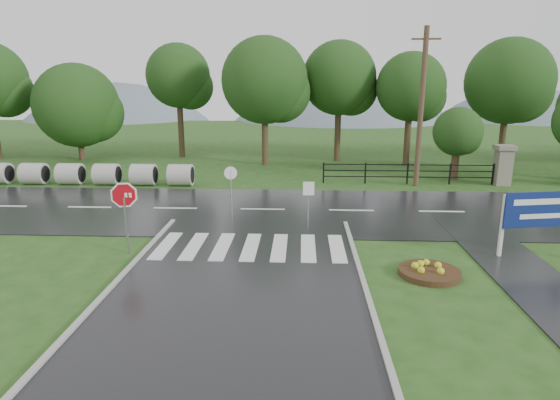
{
  "coord_description": "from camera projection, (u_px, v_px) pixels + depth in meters",
  "views": [
    {
      "loc": [
        1.73,
        -10.34,
        5.64
      ],
      "look_at": [
        0.97,
        6.0,
        1.5
      ],
      "focal_mm": 30.0,
      "sensor_mm": 36.0,
      "label": 1
    }
  ],
  "objects": [
    {
      "name": "main_road",
      "position": [
        263.0,
        210.0,
        21.16
      ],
      "size": [
        90.0,
        8.0,
        0.04
      ],
      "primitive_type": "cube",
      "color": "black",
      "rests_on": "ground"
    },
    {
      "name": "culvert_pipes",
      "position": [
        70.0,
        174.0,
        26.36
      ],
      "size": [
        13.9,
        1.2,
        1.2
      ],
      "color": "#9E9B93",
      "rests_on": "ground"
    },
    {
      "name": "crosswalk",
      "position": [
        251.0,
        247.0,
        16.31
      ],
      "size": [
        6.5,
        2.8,
        0.02
      ],
      "color": "silver",
      "rests_on": "ground"
    },
    {
      "name": "pillar_west",
      "position": [
        503.0,
        164.0,
        26.1
      ],
      "size": [
        1.0,
        1.0,
        2.24
      ],
      "color": "gray",
      "rests_on": "ground"
    },
    {
      "name": "reg_sign_small",
      "position": [
        309.0,
        196.0,
        17.97
      ],
      "size": [
        0.43,
        0.06,
        1.94
      ],
      "color": "#939399",
      "rests_on": "ground"
    },
    {
      "name": "hills",
      "position": [
        311.0,
        212.0,
        78.08
      ],
      "size": [
        102.0,
        48.0,
        48.0
      ],
      "color": "slate",
      "rests_on": "ground"
    },
    {
      "name": "walkway",
      "position": [
        511.0,
        263.0,
        14.97
      ],
      "size": [
        2.2,
        11.0,
        0.04
      ],
      "primitive_type": "cube",
      "color": "#29292B",
      "rests_on": "ground"
    },
    {
      "name": "estate_billboard",
      "position": [
        541.0,
        213.0,
        15.07
      ],
      "size": [
        2.53,
        0.53,
        2.24
      ],
      "color": "silver",
      "rests_on": "ground"
    },
    {
      "name": "fence_west",
      "position": [
        408.0,
        171.0,
        26.45
      ],
      "size": [
        9.58,
        0.08,
        1.2
      ],
      "color": "black",
      "rests_on": "ground"
    },
    {
      "name": "ground",
      "position": [
        229.0,
        318.0,
        11.48
      ],
      "size": [
        120.0,
        120.0,
        0.0
      ],
      "primitive_type": "plane",
      "color": "#264D19",
      "rests_on": "ground"
    },
    {
      "name": "entrance_tree_left",
      "position": [
        458.0,
        132.0,
        27.25
      ],
      "size": [
        2.84,
        2.84,
        4.25
      ],
      "color": "#3D2B1C",
      "rests_on": "ground"
    },
    {
      "name": "treeline",
      "position": [
        292.0,
        160.0,
        34.67
      ],
      "size": [
        83.2,
        5.2,
        10.0
      ],
      "color": "#183B12",
      "rests_on": "ground"
    },
    {
      "name": "flower_bed",
      "position": [
        429.0,
        271.0,
        14.01
      ],
      "size": [
        1.82,
        1.82,
        0.36
      ],
      "color": "#332111",
      "rests_on": "ground"
    },
    {
      "name": "stop_sign",
      "position": [
        124.0,
        201.0,
        15.42
      ],
      "size": [
        1.12,
        0.35,
        2.61
      ],
      "color": "#939399",
      "rests_on": "ground"
    },
    {
      "name": "reg_sign_round",
      "position": [
        231.0,
        187.0,
        19.26
      ],
      "size": [
        0.53,
        0.11,
        2.29
      ],
      "color": "#939399",
      "rests_on": "ground"
    },
    {
      "name": "utility_pole_east",
      "position": [
        421.0,
        108.0,
        25.07
      ],
      "size": [
        1.51,
        0.28,
        8.46
      ],
      "color": "#473523",
      "rests_on": "ground"
    }
  ]
}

